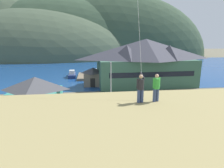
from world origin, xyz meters
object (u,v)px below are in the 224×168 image
(moored_boat_wharfside, at_px, (72,75))
(parked_car_back_row_left, at_px, (210,101))
(parked_car_mid_row_center, at_px, (8,127))
(parked_car_lone_by_shed, at_px, (119,122))
(person_companion, at_px, (156,87))
(storage_shed_near_lot, at_px, (36,94))
(moored_boat_outer_mooring, at_px, (95,73))
(parked_car_back_row_right, at_px, (66,119))
(person_kite_flyer, at_px, (141,87))
(parking_light_pole, at_px, (111,79))
(harbor_lodge, at_px, (146,61))
(storage_shed_waterside, at_px, (93,76))
(wharf_dock, at_px, (84,76))

(moored_boat_wharfside, xyz_separation_m, parked_car_back_row_left, (24.13, -29.75, 0.34))
(parked_car_back_row_left, height_order, parked_car_mid_row_center, same)
(parked_car_back_row_left, bearing_deg, parked_car_lone_by_shed, -158.29)
(parked_car_back_row_left, distance_m, parked_car_lone_by_shed, 16.91)
(person_companion, bearing_deg, moored_boat_wharfside, 101.66)
(moored_boat_wharfside, relative_size, parked_car_lone_by_shed, 1.63)
(storage_shed_near_lot, relative_size, moored_boat_wharfside, 1.09)
(moored_boat_outer_mooring, relative_size, parked_car_back_row_right, 1.92)
(parked_car_back_row_left, distance_m, person_kite_flyer, 22.96)
(moored_boat_outer_mooring, xyz_separation_m, person_companion, (2.29, -46.83, 6.65))
(moored_boat_wharfside, bearing_deg, parked_car_lone_by_shed, -76.84)
(moored_boat_outer_mooring, distance_m, parking_light_pole, 27.28)
(harbor_lodge, distance_m, storage_shed_waterside, 13.04)
(harbor_lodge, distance_m, parked_car_lone_by_shed, 25.58)
(harbor_lodge, height_order, moored_boat_outer_mooring, harbor_lodge)
(parking_light_pole, bearing_deg, storage_shed_near_lot, -164.17)
(storage_shed_waterside, relative_size, parked_car_back_row_right, 1.14)
(parked_car_back_row_right, bearing_deg, moored_boat_outer_mooring, 82.57)
(parked_car_lone_by_shed, bearing_deg, harbor_lodge, 66.17)
(person_companion, bearing_deg, storage_shed_waterside, 95.62)
(moored_boat_outer_mooring, xyz_separation_m, parked_car_mid_row_center, (-10.82, -37.52, 0.34))
(person_kite_flyer, bearing_deg, parked_car_lone_by_shed, 89.07)
(moored_boat_outer_mooring, bearing_deg, person_companion, -87.20)
(moored_boat_wharfside, distance_m, parking_light_pole, 26.92)
(harbor_lodge, distance_m, person_companion, 33.36)
(parked_car_back_row_left, xyz_separation_m, parked_car_back_row_right, (-21.84, -4.65, 0.00))
(storage_shed_near_lot, xyz_separation_m, storage_shed_waterside, (8.73, 16.27, -0.47))
(person_kite_flyer, bearing_deg, storage_shed_near_lot, 123.31)
(moored_boat_wharfside, distance_m, parked_car_mid_row_center, 35.93)
(parked_car_lone_by_shed, bearing_deg, parked_car_back_row_right, 165.37)
(moored_boat_wharfside, xyz_separation_m, moored_boat_outer_mooring, (7.01, 1.79, 0.00))
(parked_car_back_row_left, distance_m, parked_car_mid_row_center, 28.58)
(person_kite_flyer, bearing_deg, parked_car_back_row_left, 44.08)
(moored_boat_wharfside, height_order, parked_car_lone_by_shed, moored_boat_wharfside)
(harbor_lodge, xyz_separation_m, person_kite_flyer, (-10.30, -32.08, 1.52))
(moored_boat_wharfside, bearing_deg, parked_car_mid_row_center, -96.10)
(harbor_lodge, relative_size, person_kite_flyer, 13.03)
(moored_boat_outer_mooring, bearing_deg, parked_car_mid_row_center, -106.09)
(parked_car_mid_row_center, bearing_deg, storage_shed_waterside, 67.21)
(parked_car_mid_row_center, xyz_separation_m, person_companion, (13.11, -9.31, 6.31))
(parking_light_pole, height_order, person_companion, person_companion)
(harbor_lodge, height_order, parking_light_pole, harbor_lodge)
(parked_car_back_row_left, relative_size, parking_light_pole, 0.62)
(moored_boat_outer_mooring, relative_size, parked_car_lone_by_shed, 1.91)
(parked_car_back_row_left, relative_size, parked_car_back_row_right, 1.01)
(harbor_lodge, bearing_deg, person_kite_flyer, -107.80)
(storage_shed_near_lot, bearing_deg, parked_car_lone_by_shed, -34.22)
(parking_light_pole, bearing_deg, wharf_dock, 102.54)
(storage_shed_waterside, distance_m, parked_car_back_row_left, 25.21)
(wharf_dock, height_order, parked_car_lone_by_shed, parked_car_lone_by_shed)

